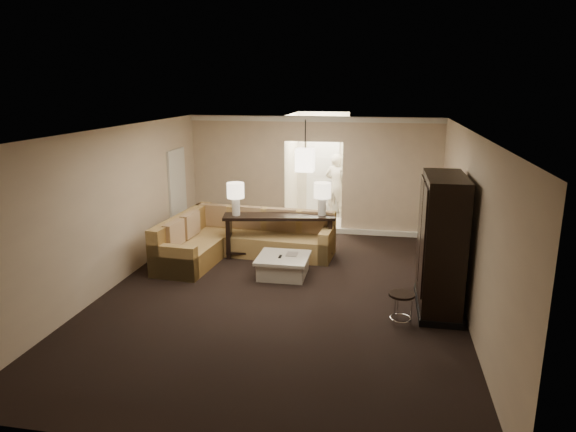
% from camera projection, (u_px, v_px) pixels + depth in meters
% --- Properties ---
extents(ground, '(8.00, 8.00, 0.00)m').
position_uv_depth(ground, '(280.00, 294.00, 8.85)').
color(ground, black).
rests_on(ground, ground).
extents(wall_back, '(6.00, 0.04, 2.80)m').
position_uv_depth(wall_back, '(313.00, 175.00, 12.31)').
color(wall_back, '#C6B095').
rests_on(wall_back, ground).
extents(wall_front, '(6.00, 0.04, 2.80)m').
position_uv_depth(wall_front, '(193.00, 322.00, 4.69)').
color(wall_front, '#C6B095').
rests_on(wall_front, ground).
extents(wall_left, '(0.04, 8.00, 2.80)m').
position_uv_depth(wall_left, '(113.00, 208.00, 9.04)').
color(wall_left, '#C6B095').
rests_on(wall_left, ground).
extents(wall_right, '(0.04, 8.00, 2.80)m').
position_uv_depth(wall_right, '(469.00, 224.00, 7.97)').
color(wall_right, '#C6B095').
rests_on(wall_right, ground).
extents(ceiling, '(6.00, 8.00, 0.02)m').
position_uv_depth(ceiling, '(280.00, 131.00, 8.15)').
color(ceiling, silver).
rests_on(ceiling, wall_back).
extents(crown_molding, '(6.00, 0.10, 0.12)m').
position_uv_depth(crown_molding, '(314.00, 119.00, 11.93)').
color(crown_molding, white).
rests_on(crown_molding, wall_back).
extents(baseboard, '(6.00, 0.10, 0.12)m').
position_uv_depth(baseboard, '(312.00, 229.00, 12.60)').
color(baseboard, white).
rests_on(baseboard, ground).
extents(side_door, '(0.05, 0.90, 2.10)m').
position_uv_depth(side_door, '(178.00, 195.00, 11.79)').
color(side_door, white).
rests_on(side_door, ground).
extents(foyer, '(1.44, 2.02, 2.80)m').
position_uv_depth(foyer, '(320.00, 170.00, 13.61)').
color(foyer, white).
rests_on(foyer, ground).
extents(sectional_sofa, '(3.30, 2.57, 0.94)m').
position_uv_depth(sectional_sofa, '(237.00, 240.00, 10.69)').
color(sectional_sofa, brown).
rests_on(sectional_sofa, ground).
extents(coffee_table, '(0.96, 0.96, 0.40)m').
position_uv_depth(coffee_table, '(283.00, 266.00, 9.68)').
color(coffee_table, beige).
rests_on(coffee_table, ground).
extents(console_table, '(2.36, 0.94, 0.89)m').
position_uv_depth(console_table, '(279.00, 232.00, 10.70)').
color(console_table, black).
rests_on(console_table, ground).
extents(armoire, '(0.65, 1.51, 2.17)m').
position_uv_depth(armoire, '(441.00, 247.00, 8.05)').
color(armoire, black).
rests_on(armoire, ground).
extents(drink_table, '(0.39, 0.39, 0.49)m').
position_uv_depth(drink_table, '(401.00, 302.00, 7.68)').
color(drink_table, black).
rests_on(drink_table, ground).
extents(table_lamp_left, '(0.36, 0.36, 0.68)m').
position_uv_depth(table_lamp_left, '(236.00, 194.00, 10.50)').
color(table_lamp_left, white).
rests_on(table_lamp_left, console_table).
extents(table_lamp_right, '(0.36, 0.36, 0.68)m').
position_uv_depth(table_lamp_right, '(322.00, 194.00, 10.50)').
color(table_lamp_right, white).
rests_on(table_lamp_right, console_table).
extents(pendant_light, '(0.38, 0.38, 1.09)m').
position_uv_depth(pendant_light, '(305.00, 160.00, 10.94)').
color(pendant_light, black).
rests_on(pendant_light, ceiling).
extents(person, '(0.80, 0.65, 1.91)m').
position_uv_depth(person, '(336.00, 182.00, 13.87)').
color(person, beige).
rests_on(person, ground).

